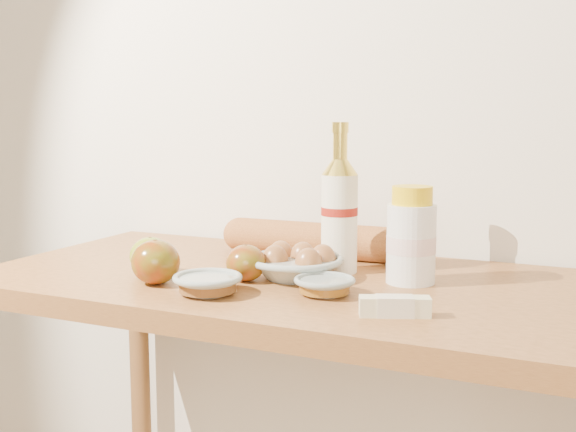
% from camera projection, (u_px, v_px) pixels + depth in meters
% --- Properties ---
extents(back_wall, '(3.50, 0.02, 2.60)m').
position_uv_depth(back_wall, '(356.00, 70.00, 1.60)').
color(back_wall, silver).
rests_on(back_wall, ground).
extents(table, '(1.20, 0.60, 0.90)m').
position_uv_depth(table, '(295.00, 340.00, 1.38)').
color(table, '#A26834').
rests_on(table, ground).
extents(bourbon_bottle, '(0.09, 0.09, 0.29)m').
position_uv_depth(bourbon_bottle, '(339.00, 212.00, 1.39)').
color(bourbon_bottle, beige).
rests_on(bourbon_bottle, table).
extents(cream_bottle, '(0.11, 0.11, 0.18)m').
position_uv_depth(cream_bottle, '(411.00, 238.00, 1.30)').
color(cream_bottle, white).
rests_on(cream_bottle, table).
extents(egg_bowl, '(0.18, 0.18, 0.06)m').
position_uv_depth(egg_bowl, '(296.00, 264.00, 1.35)').
color(egg_bowl, '#8F9C97').
rests_on(egg_bowl, table).
extents(baguette, '(0.45, 0.09, 0.07)m').
position_uv_depth(baguette, '(318.00, 240.00, 1.54)').
color(baguette, '#B36E36').
rests_on(baguette, table).
extents(apple_yellowgreen, '(0.10, 0.10, 0.07)m').
position_uv_depth(apple_yellowgreen, '(151.00, 256.00, 1.37)').
color(apple_yellowgreen, '#A39520').
rests_on(apple_yellowgreen, table).
extents(apple_redgreen_front, '(0.09, 0.09, 0.08)m').
position_uv_depth(apple_redgreen_front, '(156.00, 262.00, 1.30)').
color(apple_redgreen_front, '#920C07').
rests_on(apple_redgreen_front, table).
extents(apple_redgreen_right, '(0.08, 0.08, 0.07)m').
position_uv_depth(apple_redgreen_right, '(246.00, 263.00, 1.32)').
color(apple_redgreen_right, '#99080D').
rests_on(apple_redgreen_right, table).
extents(sugar_bowl, '(0.15, 0.15, 0.03)m').
position_uv_depth(sugar_bowl, '(208.00, 284.00, 1.23)').
color(sugar_bowl, gray).
rests_on(sugar_bowl, table).
extents(syrup_bowl, '(0.13, 0.13, 0.03)m').
position_uv_depth(syrup_bowl, '(325.00, 285.00, 1.23)').
color(syrup_bowl, gray).
rests_on(syrup_bowl, table).
extents(butter_stick, '(0.11, 0.07, 0.03)m').
position_uv_depth(butter_stick, '(395.00, 306.00, 1.10)').
color(butter_stick, beige).
rests_on(butter_stick, table).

